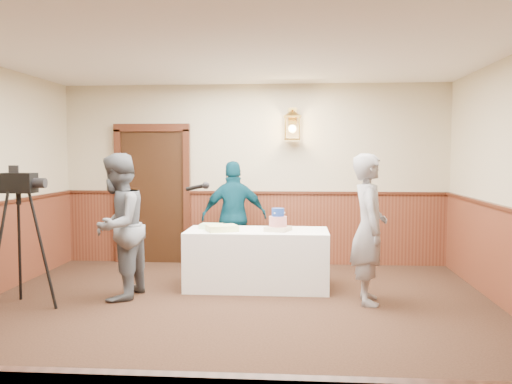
% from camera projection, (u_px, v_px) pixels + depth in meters
% --- Properties ---
extents(ground, '(7.00, 7.00, 0.00)m').
position_uv_depth(ground, '(224.00, 337.00, 5.08)').
color(ground, black).
rests_on(ground, ground).
extents(room_shell, '(6.02, 7.02, 2.81)m').
position_uv_depth(room_shell, '(224.00, 174.00, 5.43)').
color(room_shell, '#C7B895').
rests_on(room_shell, ground).
extents(display_table, '(1.80, 0.80, 0.75)m').
position_uv_depth(display_table, '(257.00, 259.00, 6.93)').
color(display_table, white).
rests_on(display_table, ground).
extents(tiered_cake, '(0.36, 0.36, 0.29)m').
position_uv_depth(tiered_cake, '(278.00, 222.00, 6.81)').
color(tiered_cake, beige).
rests_on(tiered_cake, display_table).
extents(sheet_cake_yellow, '(0.45, 0.40, 0.08)m').
position_uv_depth(sheet_cake_yellow, '(222.00, 228.00, 6.80)').
color(sheet_cake_yellow, '#F9FF98').
rests_on(sheet_cake_yellow, display_table).
extents(sheet_cake_green, '(0.29, 0.24, 0.06)m').
position_uv_depth(sheet_cake_green, '(211.00, 226.00, 7.04)').
color(sheet_cake_green, '#C0F1AA').
rests_on(sheet_cake_green, display_table).
extents(interviewer, '(1.51, 0.90, 1.73)m').
position_uv_depth(interviewer, '(118.00, 226.00, 6.39)').
color(interviewer, slate).
rests_on(interviewer, ground).
extents(baker, '(0.41, 0.63, 1.72)m').
position_uv_depth(baker, '(369.00, 229.00, 6.20)').
color(baker, gray).
rests_on(baker, ground).
extents(assistant_p, '(1.01, 0.60, 1.62)m').
position_uv_depth(assistant_p, '(234.00, 217.00, 7.86)').
color(assistant_p, '#093A4B').
rests_on(assistant_p, ground).
extents(tv_camera_rig, '(0.59, 0.55, 1.51)m').
position_uv_depth(tv_camera_rig, '(20.00, 248.00, 5.99)').
color(tv_camera_rig, black).
rests_on(tv_camera_rig, ground).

